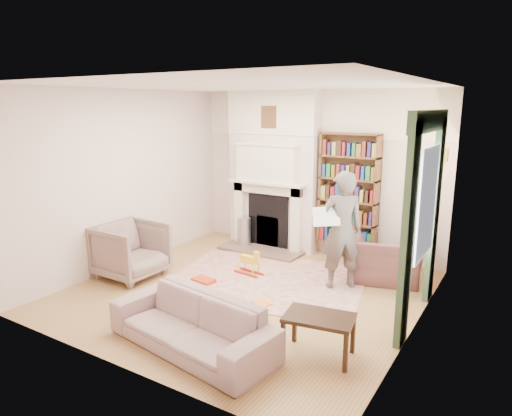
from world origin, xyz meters
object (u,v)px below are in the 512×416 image
Objects in this scene: man_reading at (341,231)px; rocking_horse at (249,262)px; bookcase at (348,190)px; coffee_table at (318,336)px; armchair_left at (131,250)px; armchair_reading at (384,258)px; sofa at (192,324)px; paraffin_heater at (244,233)px.

rocking_horse is at bearing -28.46° from man_reading.
bookcase is 1.40m from man_reading.
armchair_left is at bearing 160.49° from coffee_table.
rocking_horse is (-0.97, -1.56, -0.97)m from bookcase.
coffee_table is at bearing -33.35° from rocking_horse.
armchair_reading is 0.54× the size of sofa.
armchair_left is (-2.44, -2.56, -0.76)m from bookcase.
sofa is at bearing 53.43° from armchair_reading.
coffee_table is at bearing 75.67° from armchair_reading.
bookcase is 2.64× the size of coffee_table.
paraffin_heater reaches higher than rocking_horse.
coffee_table is at bearing -99.08° from armchair_left.
man_reading reaches higher than coffee_table.
man_reading is at bearing -72.97° from bookcase.
armchair_left is at bearing -133.69° from bookcase.
sofa is 4.26× the size of rocking_horse.
bookcase is at bearing 93.57° from sofa.
coffee_table is at bearing 33.50° from sofa.
bookcase is 1.10× the size of man_reading.
sofa reaches higher than paraffin_heater.
armchair_reading is 0.90m from man_reading.
armchair_left reaches higher than coffee_table.
paraffin_heater is (-1.48, 3.28, -0.01)m from sofa.
coffee_table is at bearing 65.85° from man_reading.
coffee_table is (0.50, -1.85, -0.62)m from man_reading.
bookcase reaches higher than armchair_reading.
rocking_horse is (-1.82, -0.86, -0.14)m from armchair_reading.
paraffin_heater is (-2.19, 0.87, -0.57)m from man_reading.
sofa is at bearing -65.70° from paraffin_heater.
coffee_table is at bearing -74.06° from bookcase.
bookcase is 4.06× the size of rocking_horse.
armchair_left is 1.30× the size of coffee_table.
paraffin_heater is at bearing -15.98° from armchair_left.
man_reading is 2.01m from coffee_table.
bookcase is 3.41m from coffee_table.
armchair_left reaches higher than sofa.
armchair_left is 0.47× the size of sofa.
armchair_reading reaches higher than coffee_table.
bookcase reaches higher than sofa.
armchair_left is 3.13m from man_reading.
bookcase is at bearing 64.96° from rocking_horse.
armchair_reading is 2.02m from rocking_horse.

